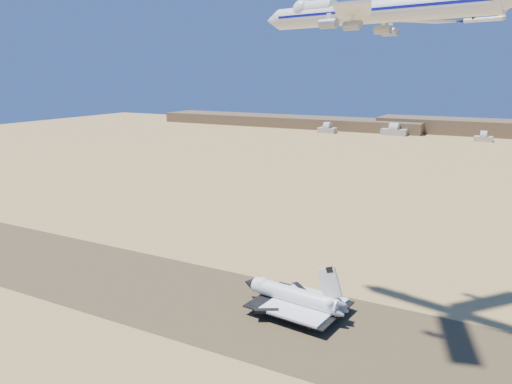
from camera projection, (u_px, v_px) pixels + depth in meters
The scene contains 10 objects.
ground at pixel (225, 306), 161.24m from camera, with size 1200.00×1200.00×0.00m, color tan.
runway at pixel (225, 306), 161.23m from camera, with size 600.00×50.00×0.06m, color brown.
ridgeline at pixel (511, 131), 580.63m from camera, with size 960.00×90.00×18.00m.
hangars at pixel (390, 132), 599.18m from camera, with size 200.50×29.50×30.00m.
shuttle at pixel (294, 297), 156.31m from camera, with size 36.64×24.81×18.00m.
carrier_747 at pixel (368, 12), 132.62m from camera, with size 75.74×57.28×18.82m.
crew_a at pixel (310, 323), 148.30m from camera, with size 0.66×0.44×1.82m, color #C1540B.
crew_b at pixel (309, 328), 145.37m from camera, with size 0.76×0.44×1.57m, color #C1540B.
crew_c at pixel (301, 324), 147.69m from camera, with size 1.10×0.56×1.88m, color #C1540B.
chase_jet_e at pixel (482, 19), 162.36m from camera, with size 15.49×9.00×3.94m.
Camera 1 is at (79.38, -125.63, 73.32)m, focal length 35.00 mm.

